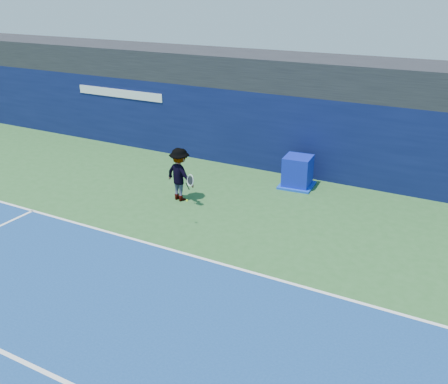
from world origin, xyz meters
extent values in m
plane|color=#2C5E2A|center=(0.00, 0.00, 0.00)|extent=(80.00, 80.00, 0.00)
cube|color=white|center=(0.00, 3.00, 0.01)|extent=(24.00, 0.10, 0.01)
cube|color=white|center=(0.00, -2.00, 0.01)|extent=(24.00, 0.10, 0.01)
cube|color=black|center=(0.00, 11.50, 3.60)|extent=(36.00, 3.00, 1.20)
cube|color=#0B123D|center=(0.00, 10.50, 1.50)|extent=(36.00, 1.00, 3.00)
cube|color=white|center=(-7.00, 9.99, 2.35)|extent=(4.50, 0.04, 0.35)
cube|color=#0B19A3|center=(1.65, 9.05, 0.56)|extent=(1.01, 1.01, 1.12)
cube|color=#0D37BF|center=(1.65, 9.05, 0.04)|extent=(1.26, 1.26, 0.07)
imported|color=white|center=(-1.35, 6.05, 0.90)|extent=(1.29, 0.93, 1.80)
cylinder|color=black|center=(-0.90, 5.80, 0.65)|extent=(0.09, 0.16, 0.28)
torus|color=silver|center=(-0.76, 5.75, 0.90)|extent=(0.33, 0.19, 0.32)
cylinder|color=black|center=(-0.76, 5.75, 0.90)|extent=(0.28, 0.14, 0.27)
sphere|color=#BBE919|center=(-0.11, 4.53, 0.79)|extent=(0.06, 0.06, 0.06)
camera|label=1|loc=(7.30, -6.80, 6.66)|focal=40.00mm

